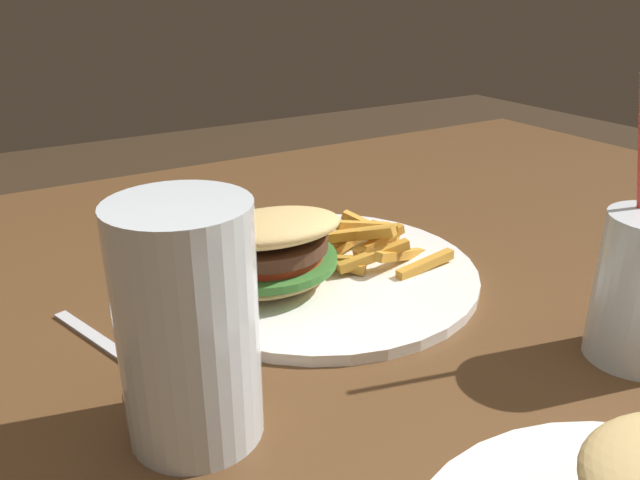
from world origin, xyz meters
name	(u,v)px	position (x,y,z in m)	size (l,w,h in m)	color
meal_plate_near	(297,260)	(-0.04, -0.28, 0.75)	(0.30, 0.30, 0.09)	white
beer_glass	(189,333)	(0.11, -0.14, 0.80)	(0.08, 0.08, 0.15)	silver
spoon	(168,380)	(0.12, -0.19, 0.73)	(0.08, 0.19, 0.02)	silver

